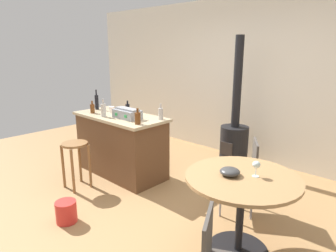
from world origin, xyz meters
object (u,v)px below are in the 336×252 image
object	(u,v)px
toolbox	(127,114)
bottle_5	(128,108)
bottle_2	(161,113)
serving_bowl	(230,172)
cup_1	(112,110)
bottle_3	(138,118)
bottle_1	(103,110)
wine_glass	(256,165)
folding_chair_near	(243,170)
bottle_0	(97,102)
dining_table	(241,195)
kitchen_island	(121,144)
plastic_bucket	(66,212)
wooden_stool	(75,155)
wood_stove	(234,137)
bottle_4	(92,108)
cup_0	(118,111)

from	to	relation	value
toolbox	bottle_5	xyz separation A→B (m)	(-0.27, 0.23, 0.01)
bottle_2	serving_bowl	size ratio (longest dim) A/B	1.21
cup_1	bottle_3	bearing A→B (deg)	-14.00
bottle_1	wine_glass	size ratio (longest dim) A/B	1.79
folding_chair_near	bottle_0	bearing A→B (deg)	-174.41
dining_table	cup_1	world-z (taller)	cup_1
kitchen_island	bottle_3	xyz separation A→B (m)	(0.60, -0.17, 0.53)
kitchen_island	bottle_3	bearing A→B (deg)	-15.91
cup_1	plastic_bucket	size ratio (longest dim) A/B	0.50
wooden_stool	bottle_0	world-z (taller)	bottle_0
bottle_1	dining_table	bearing A→B (deg)	-4.39
bottle_0	bottle_1	world-z (taller)	bottle_0
dining_table	serving_bowl	xyz separation A→B (m)	(-0.10, -0.06, 0.21)
bottle_0	bottle_3	world-z (taller)	bottle_0
wood_stove	bottle_1	xyz separation A→B (m)	(-1.22, -1.58, 0.51)
dining_table	bottle_0	world-z (taller)	bottle_0
bottle_4	dining_table	bearing A→B (deg)	-4.48
bottle_5	plastic_bucket	world-z (taller)	bottle_5
toolbox	bottle_3	distance (m)	0.38
dining_table	bottle_1	bearing A→B (deg)	175.61
bottle_5	cup_1	size ratio (longest dim) A/B	1.57
dining_table	bottle_0	xyz separation A→B (m)	(-2.87, 0.42, 0.45)
bottle_1	plastic_bucket	distance (m)	1.54
cup_0	plastic_bucket	size ratio (longest dim) A/B	0.48
wood_stove	toolbox	xyz separation A→B (m)	(-0.88, -1.42, 0.48)
wooden_stool	bottle_2	size ratio (longest dim) A/B	2.93
bottle_1	bottle_3	world-z (taller)	bottle_1
bottle_1	bottle_2	distance (m)	0.84
wood_stove	cup_0	xyz separation A→B (m)	(-1.19, -1.34, 0.45)
dining_table	bottle_5	distance (m)	2.39
plastic_bucket	cup_1	bearing A→B (deg)	123.57
toolbox	bottle_0	world-z (taller)	bottle_0
bottle_4	cup_0	bearing A→B (deg)	31.70
wood_stove	cup_0	size ratio (longest dim) A/B	17.82
serving_bowl	dining_table	bearing A→B (deg)	32.43
serving_bowl	bottle_3	bearing A→B (deg)	169.62
wood_stove	toolbox	size ratio (longest dim) A/B	5.00
wine_glass	plastic_bucket	world-z (taller)	wine_glass
bottle_0	bottle_5	distance (m)	0.61
bottle_5	toolbox	bearing A→B (deg)	-40.23
bottle_0	bottle_3	xyz separation A→B (m)	(1.22, -0.19, -0.04)
wood_stove	cup_0	world-z (taller)	wood_stove
bottle_0	cup_0	bearing A→B (deg)	0.80
dining_table	cup_1	size ratio (longest dim) A/B	8.38
bottle_4	wood_stove	bearing A→B (deg)	45.14
bottle_3	wood_stove	bearing A→B (deg)	71.10
serving_bowl	cup_0	bearing A→B (deg)	167.64
dining_table	toolbox	size ratio (longest dim) A/B	2.48
bottle_0	bottle_5	bearing A→B (deg)	14.40
dining_table	bottle_3	xyz separation A→B (m)	(-1.65, 0.23, 0.41)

